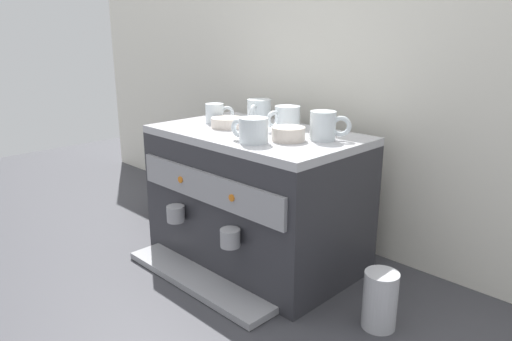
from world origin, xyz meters
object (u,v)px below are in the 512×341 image
Objects in this scene: ceramic_bowl_0 at (227,123)px; ceramic_bowl_1 at (288,134)px; ceramic_cup_0 at (259,111)px; ceramic_cup_3 at (325,126)px; espresso_machine at (255,197)px; coffee_grinder at (167,169)px; ceramic_cup_4 at (252,130)px; ceramic_cup_2 at (286,118)px; ceramic_cup_1 at (216,113)px; milk_pitcher at (380,300)px.

ceramic_bowl_0 is 1.07× the size of ceramic_bowl_1.
ceramic_cup_3 reaches higher than ceramic_cup_0.
espresso_machine is 0.35m from ceramic_cup_3.
ceramic_cup_0 is at bearing 12.27° from coffee_grinder.
ceramic_cup_0 is at bearing 131.56° from ceramic_cup_4.
ceramic_cup_0 reaches higher than coffee_grinder.
ceramic_cup_0 is at bearing 150.75° from ceramic_bowl_1.
coffee_grinder is (-0.76, -0.02, -0.28)m from ceramic_cup_3.
ceramic_bowl_0 is (-0.16, -0.10, -0.02)m from ceramic_cup_2.
ceramic_bowl_0 is (-0.11, -0.02, 0.23)m from espresso_machine.
ceramic_cup_2 is 1.17× the size of ceramic_bowl_0.
ceramic_cup_3 is 1.03× the size of ceramic_bowl_0.
ceramic_cup_2 is 0.32× the size of coffee_grinder.
ceramic_cup_1 is 0.23× the size of coffee_grinder.
ceramic_cup_2 reaches higher than ceramic_bowl_1.
ceramic_cup_2 is at bearing 5.17° from coffee_grinder.
espresso_machine reaches higher than milk_pitcher.
ceramic_cup_1 is at bearing 175.19° from milk_pitcher.
ceramic_cup_0 is at bearing 53.06° from ceramic_cup_1.
ceramic_cup_1 is 0.71× the size of ceramic_cup_2.
milk_pitcher is (0.27, -0.10, -0.39)m from ceramic_cup_3.
ceramic_cup_4 is 0.11m from ceramic_bowl_1.
espresso_machine is at bearing -121.81° from ceramic_cup_2.
ceramic_cup_1 reaches higher than ceramic_bowl_0.
ceramic_cup_3 reaches higher than espresso_machine.
coffee_grinder is (-0.34, 0.02, -0.27)m from ceramic_cup_1.
ceramic_cup_4 is at bearing -12.83° from coffee_grinder.
ceramic_cup_1 is (-0.09, -0.12, -0.01)m from ceramic_cup_0.
espresso_machine is 4.38× the size of milk_pitcher.
ceramic_bowl_0 is 0.50m from coffee_grinder.
ceramic_cup_0 reaches higher than ceramic_bowl_0.
ceramic_cup_1 is at bearing -173.76° from ceramic_cup_3.
ceramic_cup_0 is 0.32m from ceramic_cup_4.
ceramic_cup_4 is 1.25× the size of ceramic_bowl_1.
ceramic_cup_3 is at bearing 1.70° from coffee_grinder.
ceramic_cup_1 is (-0.19, 0.01, 0.25)m from espresso_machine.
milk_pitcher is (0.60, -0.17, -0.39)m from ceramic_cup_0.
espresso_machine is 5.57× the size of ceramic_cup_2.
ceramic_cup_1 reaches higher than milk_pitcher.
ceramic_cup_4 is at bearing -120.57° from ceramic_bowl_1.
coffee_grinder is at bearing 175.43° from ceramic_bowl_1.
ceramic_cup_1 is 0.81× the size of ceramic_cup_3.
coffee_grinder is 2.49× the size of milk_pitcher.
ceramic_cup_0 is 0.78× the size of milk_pitcher.
coffee_grinder is 1.04m from milk_pitcher.
milk_pitcher is at bearing -5.70° from espresso_machine.
milk_pitcher is at bearing -4.41° from ceramic_bowl_1.
ceramic_cup_4 is at bearing -125.69° from ceramic_cup_3.
espresso_machine is 0.30m from ceramic_cup_0.
coffee_grinder is at bearing 173.24° from ceramic_bowl_0.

